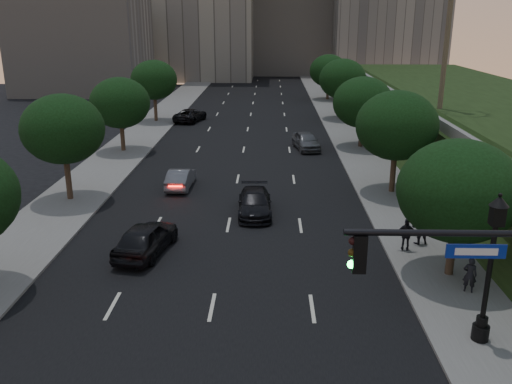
{
  "coord_description": "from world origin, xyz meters",
  "views": [
    {
      "loc": [
        2.24,
        -14.08,
        11.06
      ],
      "look_at": [
        1.66,
        8.93,
        3.6
      ],
      "focal_mm": 38.0,
      "sensor_mm": 36.0,
      "label": 1
    }
  ],
  "objects_px": {
    "street_lamp": "(489,276)",
    "pedestrian_a": "(470,275)",
    "sedan_near_right": "(255,203)",
    "sedan_near_left": "(146,238)",
    "sedan_mid_left": "(181,178)",
    "pedestrian_c": "(406,235)",
    "sedan_far_left": "(190,115)",
    "pedestrian_b": "(420,227)",
    "sedan_far_right": "(306,141)"
  },
  "relations": [
    {
      "from": "street_lamp",
      "to": "pedestrian_a",
      "type": "height_order",
      "value": "street_lamp"
    },
    {
      "from": "pedestrian_c",
      "to": "sedan_near_right",
      "type": "bearing_deg",
      "value": -24.58
    },
    {
      "from": "sedan_far_left",
      "to": "sedan_near_right",
      "type": "relative_size",
      "value": 1.09
    },
    {
      "from": "sedan_near_right",
      "to": "pedestrian_c",
      "type": "xyz_separation_m",
      "value": [
        7.55,
        -5.33,
        0.28
      ]
    },
    {
      "from": "pedestrian_c",
      "to": "pedestrian_a",
      "type": "bearing_deg",
      "value": 121.7
    },
    {
      "from": "sedan_far_left",
      "to": "pedestrian_c",
      "type": "relative_size",
      "value": 3.15
    },
    {
      "from": "sedan_near_left",
      "to": "sedan_far_left",
      "type": "height_order",
      "value": "sedan_near_left"
    },
    {
      "from": "sedan_far_left",
      "to": "sedan_near_right",
      "type": "distance_m",
      "value": 30.51
    },
    {
      "from": "sedan_near_right",
      "to": "street_lamp",
      "type": "bearing_deg",
      "value": -59.3
    },
    {
      "from": "street_lamp",
      "to": "pedestrian_b",
      "type": "bearing_deg",
      "value": 89.58
    },
    {
      "from": "street_lamp",
      "to": "sedan_far_right",
      "type": "distance_m",
      "value": 29.86
    },
    {
      "from": "street_lamp",
      "to": "sedan_near_right",
      "type": "bearing_deg",
      "value": 122.6
    },
    {
      "from": "street_lamp",
      "to": "sedan_near_left",
      "type": "relative_size",
      "value": 1.19
    },
    {
      "from": "sedan_mid_left",
      "to": "pedestrian_b",
      "type": "distance_m",
      "value": 16.58
    },
    {
      "from": "sedan_mid_left",
      "to": "sedan_near_left",
      "type": "bearing_deg",
      "value": 91.91
    },
    {
      "from": "sedan_near_left",
      "to": "sedan_far_left",
      "type": "distance_m",
      "value": 35.29
    },
    {
      "from": "street_lamp",
      "to": "sedan_far_right",
      "type": "height_order",
      "value": "street_lamp"
    },
    {
      "from": "sedan_near_left",
      "to": "pedestrian_b",
      "type": "relative_size",
      "value": 2.73
    },
    {
      "from": "sedan_mid_left",
      "to": "sedan_far_left",
      "type": "relative_size",
      "value": 0.8
    },
    {
      "from": "sedan_far_right",
      "to": "pedestrian_b",
      "type": "bearing_deg",
      "value": -89.28
    },
    {
      "from": "sedan_near_left",
      "to": "sedan_near_right",
      "type": "height_order",
      "value": "sedan_near_left"
    },
    {
      "from": "sedan_far_left",
      "to": "pedestrian_a",
      "type": "xyz_separation_m",
      "value": [
        17.1,
        -38.98,
        0.2
      ]
    },
    {
      "from": "sedan_far_left",
      "to": "pedestrian_c",
      "type": "bearing_deg",
      "value": 128.39
    },
    {
      "from": "sedan_near_right",
      "to": "sedan_far_right",
      "type": "height_order",
      "value": "sedan_far_right"
    },
    {
      "from": "sedan_near_right",
      "to": "pedestrian_b",
      "type": "height_order",
      "value": "pedestrian_b"
    },
    {
      "from": "street_lamp",
      "to": "pedestrian_a",
      "type": "bearing_deg",
      "value": 77.16
    },
    {
      "from": "sedan_near_left",
      "to": "sedan_near_right",
      "type": "xyz_separation_m",
      "value": [
        5.15,
        5.72,
        -0.12
      ]
    },
    {
      "from": "street_lamp",
      "to": "sedan_far_right",
      "type": "relative_size",
      "value": 1.24
    },
    {
      "from": "sedan_mid_left",
      "to": "sedan_near_right",
      "type": "distance_m",
      "value": 7.2
    },
    {
      "from": "sedan_far_right",
      "to": "sedan_near_left",
      "type": "bearing_deg",
      "value": -123.64
    },
    {
      "from": "sedan_mid_left",
      "to": "pedestrian_c",
      "type": "bearing_deg",
      "value": 142.71
    },
    {
      "from": "sedan_far_left",
      "to": "sedan_near_right",
      "type": "xyz_separation_m",
      "value": [
        7.94,
        -29.46,
        -0.03
      ]
    },
    {
      "from": "street_lamp",
      "to": "sedan_near_left",
      "type": "distance_m",
      "value": 15.48
    },
    {
      "from": "sedan_near_left",
      "to": "pedestrian_c",
      "type": "distance_m",
      "value": 12.71
    },
    {
      "from": "pedestrian_b",
      "to": "pedestrian_c",
      "type": "height_order",
      "value": "pedestrian_b"
    },
    {
      "from": "street_lamp",
      "to": "sedan_near_left",
      "type": "height_order",
      "value": "street_lamp"
    },
    {
      "from": "street_lamp",
      "to": "sedan_far_left",
      "type": "bearing_deg",
      "value": 110.97
    },
    {
      "from": "sedan_near_right",
      "to": "pedestrian_a",
      "type": "xyz_separation_m",
      "value": [
        9.16,
        -9.52,
        0.23
      ]
    },
    {
      "from": "pedestrian_a",
      "to": "street_lamp",
      "type": "bearing_deg",
      "value": 97.42
    },
    {
      "from": "sedan_far_right",
      "to": "pedestrian_a",
      "type": "height_order",
      "value": "pedestrian_a"
    },
    {
      "from": "sedan_near_left",
      "to": "sedan_far_left",
      "type": "xyz_separation_m",
      "value": [
        -2.79,
        35.18,
        -0.09
      ]
    },
    {
      "from": "sedan_far_left",
      "to": "pedestrian_c",
      "type": "distance_m",
      "value": 38.08
    },
    {
      "from": "pedestrian_b",
      "to": "pedestrian_a",
      "type": "bearing_deg",
      "value": 90.63
    },
    {
      "from": "pedestrian_a",
      "to": "sedan_mid_left",
      "type": "bearing_deg",
      "value": -25.19
    },
    {
      "from": "sedan_mid_left",
      "to": "pedestrian_c",
      "type": "xyz_separation_m",
      "value": [
        12.71,
        -10.35,
        0.29
      ]
    },
    {
      "from": "street_lamp",
      "to": "pedestrian_c",
      "type": "distance_m",
      "value": 7.95
    },
    {
      "from": "sedan_mid_left",
      "to": "pedestrian_c",
      "type": "relative_size",
      "value": 2.52
    },
    {
      "from": "sedan_near_right",
      "to": "pedestrian_c",
      "type": "bearing_deg",
      "value": -37.14
    },
    {
      "from": "sedan_near_left",
      "to": "sedan_near_right",
      "type": "bearing_deg",
      "value": -121.14
    },
    {
      "from": "sedan_near_right",
      "to": "sedan_far_right",
      "type": "relative_size",
      "value": 1.04
    }
  ]
}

